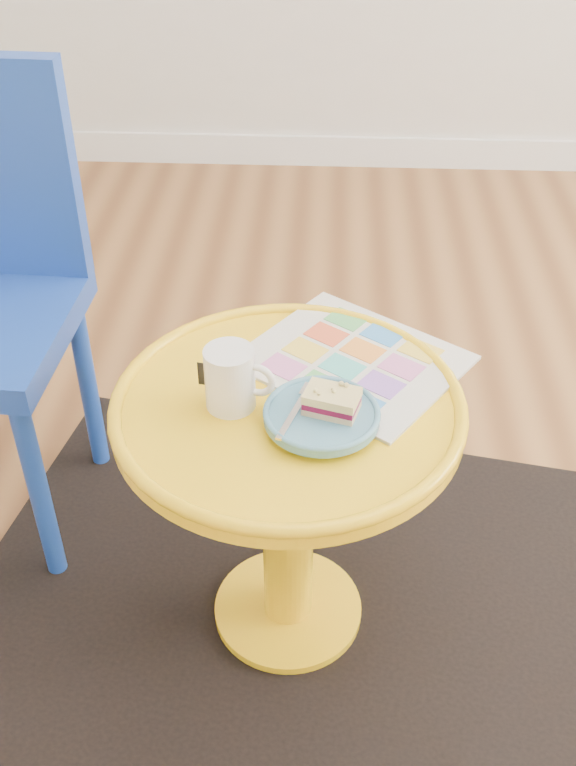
{
  "coord_description": "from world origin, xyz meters",
  "views": [
    {
      "loc": [
        -0.74,
        -1.28,
        1.41
      ],
      "look_at": [
        -0.79,
        -0.22,
        0.58
      ],
      "focal_mm": 40.0,
      "sensor_mm": 36.0,
      "label": 1
    }
  ],
  "objects_px": {
    "mug": "(231,377)",
    "side_table": "(288,471)",
    "plate": "(322,416)",
    "newspaper": "(353,360)"
  },
  "relations": [
    {
      "from": "newspaper",
      "to": "plate",
      "type": "bearing_deg",
      "value": -70.91
    },
    {
      "from": "side_table",
      "to": "plate",
      "type": "height_order",
      "value": "plate"
    },
    {
      "from": "side_table",
      "to": "newspaper",
      "type": "bearing_deg",
      "value": 48.26
    },
    {
      "from": "newspaper",
      "to": "mug",
      "type": "xyz_separation_m",
      "value": [
        -0.19,
        -0.13,
        0.05
      ]
    },
    {
      "from": "side_table",
      "to": "mug",
      "type": "height_order",
      "value": "mug"
    },
    {
      "from": "side_table",
      "to": "mug",
      "type": "distance_m",
      "value": 0.23
    },
    {
      "from": "side_table",
      "to": "mug",
      "type": "bearing_deg",
      "value": -174.02
    },
    {
      "from": "plate",
      "to": "side_table",
      "type": "bearing_deg",
      "value": 135.9
    },
    {
      "from": "mug",
      "to": "side_table",
      "type": "bearing_deg",
      "value": 17.94
    },
    {
      "from": "plate",
      "to": "newspaper",
      "type": "bearing_deg",
      "value": 73.57
    }
  ]
}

